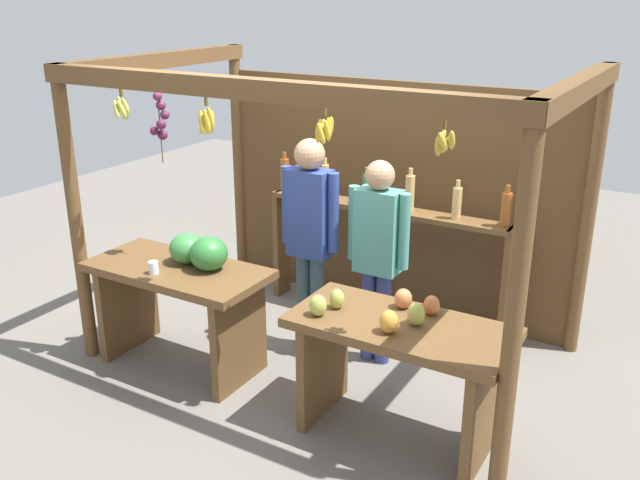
% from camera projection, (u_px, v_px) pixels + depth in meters
% --- Properties ---
extents(ground_plane, '(12.00, 12.00, 0.00)m').
position_uv_depth(ground_plane, '(333.00, 351.00, 5.40)').
color(ground_plane, slate).
rests_on(ground_plane, ground).
extents(market_stall, '(3.32, 2.07, 2.21)m').
position_uv_depth(market_stall, '(362.00, 179.00, 5.32)').
color(market_stall, brown).
rests_on(market_stall, ground).
extents(fruit_counter_left, '(1.34, 0.64, 1.04)m').
position_uv_depth(fruit_counter_left, '(184.00, 285.00, 5.00)').
color(fruit_counter_left, brown).
rests_on(fruit_counter_left, ground).
extents(fruit_counter_right, '(1.34, 0.64, 0.94)m').
position_uv_depth(fruit_counter_right, '(398.00, 353.00, 4.18)').
color(fruit_counter_right, brown).
rests_on(fruit_counter_right, ground).
extents(bottle_shelf_unit, '(2.13, 0.22, 1.35)m').
position_uv_depth(bottle_shelf_unit, '(386.00, 229.00, 5.68)').
color(bottle_shelf_unit, brown).
rests_on(bottle_shelf_unit, ground).
extents(vendor_man, '(0.48, 0.23, 1.67)m').
position_uv_depth(vendor_man, '(310.00, 227.00, 5.13)').
color(vendor_man, '#38535D').
rests_on(vendor_man, ground).
extents(vendor_woman, '(0.48, 0.21, 1.56)m').
position_uv_depth(vendor_woman, '(378.00, 246.00, 4.97)').
color(vendor_woman, navy).
rests_on(vendor_woman, ground).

